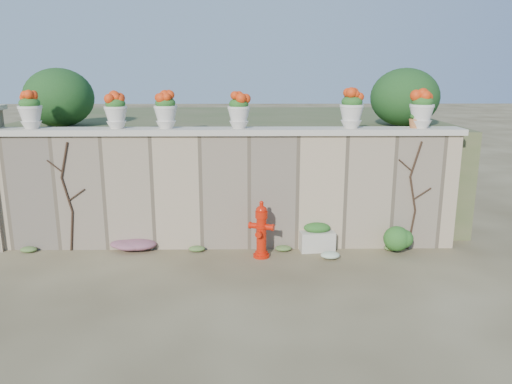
{
  "coord_description": "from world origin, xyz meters",
  "views": [
    {
      "loc": [
        0.42,
        -6.66,
        3.07
      ],
      "look_at": [
        0.53,
        1.4,
        1.08
      ],
      "focal_mm": 35.0,
      "sensor_mm": 36.0,
      "label": 1
    }
  ],
  "objects_px": {
    "planter_box": "(317,237)",
    "terracotta_pot": "(415,121)",
    "fire_hydrant": "(261,229)",
    "urn_pot_0": "(30,110)"
  },
  "relations": [
    {
      "from": "planter_box",
      "to": "terracotta_pot",
      "type": "relative_size",
      "value": 2.5
    },
    {
      "from": "fire_hydrant",
      "to": "planter_box",
      "type": "relative_size",
      "value": 1.54
    },
    {
      "from": "urn_pot_0",
      "to": "planter_box",
      "type": "bearing_deg",
      "value": -2.96
    },
    {
      "from": "urn_pot_0",
      "to": "fire_hydrant",
      "type": "bearing_deg",
      "value": -8.44
    },
    {
      "from": "planter_box",
      "to": "urn_pot_0",
      "type": "height_order",
      "value": "urn_pot_0"
    },
    {
      "from": "planter_box",
      "to": "fire_hydrant",
      "type": "bearing_deg",
      "value": -168.04
    },
    {
      "from": "planter_box",
      "to": "urn_pot_0",
      "type": "xyz_separation_m",
      "value": [
        -4.83,
        0.25,
        2.17
      ]
    },
    {
      "from": "urn_pot_0",
      "to": "terracotta_pot",
      "type": "bearing_deg",
      "value": 0.0
    },
    {
      "from": "fire_hydrant",
      "to": "urn_pot_0",
      "type": "distance_m",
      "value": 4.35
    },
    {
      "from": "terracotta_pot",
      "to": "planter_box",
      "type": "bearing_deg",
      "value": -171.38
    }
  ]
}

